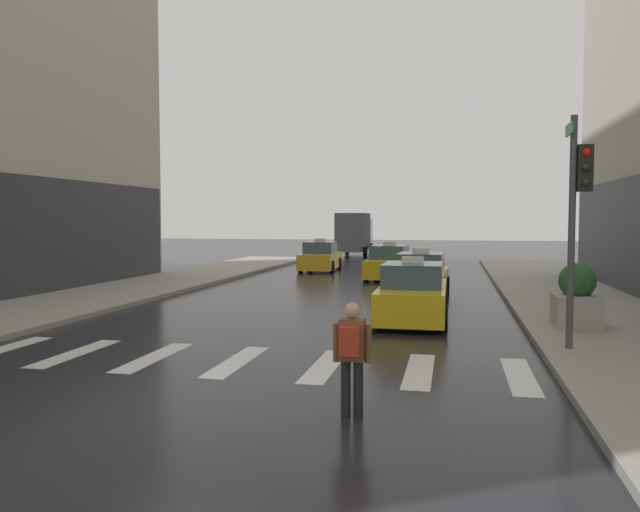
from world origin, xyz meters
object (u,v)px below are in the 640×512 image
taxi_second (421,277)px  planter_near_corner (577,298)px  taxi_third (390,264)px  box_truck (355,233)px  pedestrian_with_backpack (352,351)px  taxi_fourth (320,258)px  taxi_lead (413,295)px  traffic_light_pole (578,199)px

taxi_second → planter_near_corner: taxi_second is taller
taxi_second → taxi_third: size_ratio=0.99×
box_truck → planter_near_corner: size_ratio=4.76×
planter_near_corner → box_truck: bearing=108.6°
planter_near_corner → taxi_third: bearing=114.6°
taxi_third → pedestrian_with_backpack: bearing=-85.7°
taxi_fourth → taxi_lead: bearing=-69.3°
taxi_lead → box_truck: 31.26m
traffic_light_pole → taxi_lead: 5.79m
taxi_second → pedestrian_with_backpack: size_ratio=2.79×
traffic_light_pole → taxi_lead: (-3.57, 3.79, -2.53)m
pedestrian_with_backpack → box_truck: bearing=98.9°
planter_near_corner → taxi_lead: bearing=166.4°
taxi_third → pedestrian_with_backpack: 20.94m
taxi_fourth → box_truck: box_truck is taller
taxi_second → box_truck: (-6.42, 25.14, 1.13)m
traffic_light_pole → planter_near_corner: (0.55, 2.80, -2.38)m
taxi_lead → taxi_third: same height
traffic_light_pole → pedestrian_with_backpack: bearing=-127.9°
taxi_second → pedestrian_with_backpack: (-0.26, -14.19, 0.25)m
taxi_lead → taxi_fourth: size_ratio=0.99×
planter_near_corner → pedestrian_with_backpack: bearing=-119.7°
taxi_second → box_truck: bearing=104.3°
traffic_light_pole → taxi_second: bearing=111.4°
taxi_lead → taxi_second: bearing=90.5°
taxi_second → taxi_fourth: same height
planter_near_corner → taxi_fourth: bearing=120.7°
taxi_third → taxi_fourth: (-4.28, 4.16, 0.00)m
taxi_second → box_truck: size_ratio=0.60×
taxi_second → traffic_light_pole: bearing=-68.6°
taxi_fourth → box_truck: (-0.32, 14.28, 1.13)m
pedestrian_with_backpack → planter_near_corner: size_ratio=1.03×
taxi_lead → taxi_fourth: 17.40m
taxi_second → taxi_third: 6.94m
taxi_lead → planter_near_corner: taxi_lead is taller
taxi_second → planter_near_corner: (4.17, -6.41, 0.15)m
taxi_third → planter_near_corner: (5.99, -13.11, 0.15)m
taxi_second → planter_near_corner: bearing=-57.0°
traffic_light_pole → box_truck: size_ratio=0.63×
taxi_fourth → traffic_light_pole: bearing=-64.2°
taxi_fourth → taxi_third: bearing=-44.2°
taxi_third → taxi_fourth: 5.97m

